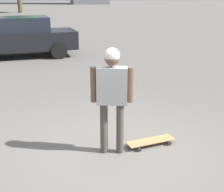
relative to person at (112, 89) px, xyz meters
name	(u,v)px	position (x,y,z in m)	size (l,w,h in m)	color
ground_plane	(112,152)	(0.00, 0.00, -1.05)	(220.00, 220.00, 0.00)	slate
person	(112,89)	(0.00, 0.00, 0.00)	(0.63, 0.29, 1.66)	#4C4742
skateboard	(151,141)	(-0.67, -0.11, -0.98)	(0.85, 0.42, 0.08)	tan
car_parked_near	(23,37)	(1.97, -8.43, -0.27)	(4.31, 2.36, 1.55)	black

